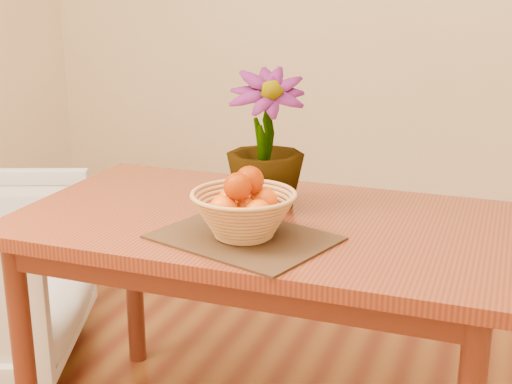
% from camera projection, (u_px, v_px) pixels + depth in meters
% --- Properties ---
extents(table, '(1.40, 0.80, 0.75)m').
position_uv_depth(table, '(262.00, 246.00, 2.06)').
color(table, brown).
rests_on(table, floor).
extents(placemat, '(0.52, 0.45, 0.01)m').
position_uv_depth(placemat, '(244.00, 238.00, 1.86)').
color(placemat, '#3B2515').
rests_on(placemat, table).
extents(wicker_basket, '(0.28, 0.28, 0.11)m').
position_uv_depth(wicker_basket, '(244.00, 216.00, 1.85)').
color(wicker_basket, tan).
rests_on(wicker_basket, placemat).
extents(orange_pile, '(0.17, 0.18, 0.14)m').
position_uv_depth(orange_pile, '(244.00, 195.00, 1.83)').
color(orange_pile, '#FF5904').
rests_on(orange_pile, wicker_basket).
extents(potted_plant, '(0.30, 0.30, 0.41)m').
position_uv_depth(potted_plant, '(265.00, 140.00, 2.07)').
color(potted_plant, '#1F4F16').
rests_on(potted_plant, table).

